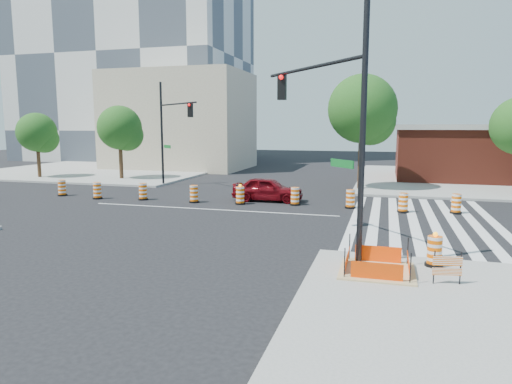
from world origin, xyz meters
TOP-DOWN VIEW (x-y plane):
  - ground at (0.00, 0.00)m, footprint 120.00×120.00m
  - sidewalk_ne at (18.00, 18.00)m, footprint 22.00×22.00m
  - sidewalk_nw at (-18.00, 18.00)m, footprint 22.00×22.00m
  - crosswalk_east at (10.95, 0.00)m, footprint 6.75×13.50m
  - lane_centerline at (0.00, 0.00)m, footprint 14.00×0.12m
  - excavation_pit at (9.00, -9.00)m, footprint 2.20×2.20m
  - brick_storefront at (18.00, 18.00)m, footprint 16.50×8.50m
  - beige_midrise at (-12.00, 22.00)m, footprint 14.00×10.00m
  - red_coupe at (2.35, 3.56)m, footprint 4.24×1.73m
  - signal_pole_se at (7.27, -6.94)m, footprint 4.22×4.85m
  - signal_pole_nw at (-5.91, 7.41)m, footprint 4.49×3.73m
  - pit_drum at (10.70, -7.95)m, footprint 0.56×0.56m
  - barricade at (10.88, -9.59)m, footprint 0.79×0.19m
  - tree_north_a at (-19.38, 9.57)m, footprint 3.33×3.29m
  - tree_north_b at (-12.07, 10.64)m, footprint 3.64×3.62m
  - tree_north_c at (7.47, 9.79)m, footprint 4.71×4.71m
  - median_drum_0 at (-11.00, 1.89)m, footprint 0.60×0.60m
  - median_drum_1 at (-8.03, 1.42)m, footprint 0.60×0.60m
  - median_drum_2 at (-5.10, 1.85)m, footprint 0.60×0.60m
  - median_drum_3 at (-1.71, 1.81)m, footprint 0.60×0.60m
  - median_drum_4 at (1.10, 2.00)m, footprint 0.60×0.60m
  - median_drum_5 at (4.21, 2.57)m, footprint 0.60×0.60m
  - median_drum_6 at (7.33, 2.45)m, footprint 0.60×0.60m
  - median_drum_7 at (10.09, 1.94)m, footprint 0.60×0.60m
  - median_drum_8 at (12.71, 2.38)m, footprint 0.60×0.60m

SIDE VIEW (x-z plane):
  - ground at x=0.00m, z-range 0.00..0.00m
  - lane_centerline at x=0.00m, z-range 0.00..0.01m
  - crosswalk_east at x=10.95m, z-range 0.00..0.01m
  - sidewalk_ne at x=18.00m, z-range 0.00..0.15m
  - sidewalk_nw at x=-18.00m, z-range 0.00..0.15m
  - excavation_pit at x=9.00m, z-range -0.23..0.67m
  - median_drum_0 at x=-11.00m, z-range -0.03..0.99m
  - median_drum_1 at x=-8.03m, z-range -0.03..0.99m
  - median_drum_2 at x=-5.10m, z-range -0.03..0.99m
  - median_drum_3 at x=-1.71m, z-range -0.03..0.99m
  - median_drum_5 at x=4.21m, z-range -0.03..0.99m
  - median_drum_6 at x=7.33m, z-range -0.03..0.99m
  - median_drum_7 at x=10.09m, z-range -0.03..0.99m
  - median_drum_8 at x=12.71m, z-range -0.03..0.99m
  - median_drum_4 at x=1.10m, z-range -0.10..1.08m
  - pit_drum at x=10.70m, z-range 0.06..1.16m
  - barricade at x=10.88m, z-range 0.20..1.13m
  - red_coupe at x=2.35m, z-range 0.00..1.44m
  - brick_storefront at x=18.00m, z-range 0.02..4.62m
  - tree_north_a at x=-19.38m, z-range 0.96..6.55m
  - tree_north_b at x=-12.07m, z-range 1.05..7.20m
  - signal_pole_nw at x=-5.91m, z-range 0.86..8.42m
  - beige_midrise at x=-12.00m, z-range 0.00..10.00m
  - signal_pole_se at x=7.27m, z-range 0.94..9.25m
  - tree_north_c at x=7.47m, z-range 1.37..9.39m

